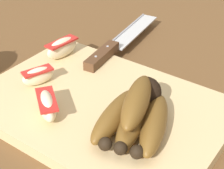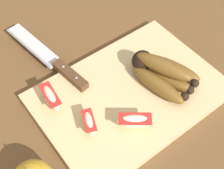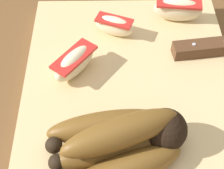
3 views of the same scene
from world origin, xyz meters
The scene contains 7 objects.
ground_plane centered at (0.00, 0.00, 0.00)m, with size 6.00×6.00×0.00m, color brown.
cutting_board centered at (0.00, 0.00, 0.01)m, with size 0.40×0.28×0.02m, color #DBBC84.
banana_bunch centered at (0.08, -0.01, 0.04)m, with size 0.12×0.16×0.06m.
chefs_knife centered at (-0.09, 0.16, 0.03)m, with size 0.06×0.28×0.02m.
apple_wedge_near centered at (-0.12, -0.02, 0.04)m, with size 0.04×0.06×0.03m.
apple_wedge_middle centered at (-0.15, 0.08, 0.04)m, with size 0.03×0.07×0.04m.
apple_wedge_far centered at (-0.05, -0.07, 0.04)m, with size 0.07×0.06×0.03m.
Camera 2 is at (-0.27, -0.29, 0.57)m, focal length 50.39 mm.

